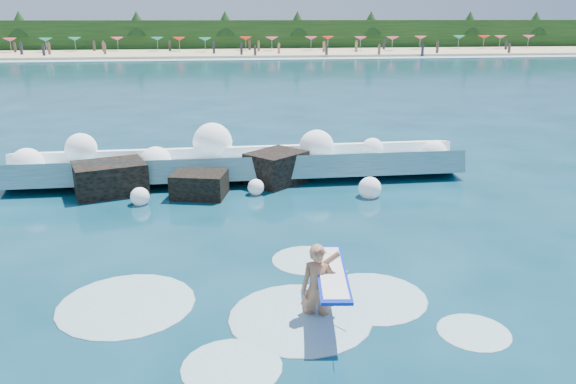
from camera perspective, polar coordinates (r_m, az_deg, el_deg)
name	(u,v)px	position (r m, az deg, el deg)	size (l,w,h in m)	color
ground	(237,267)	(13.59, -5.20, -7.61)	(200.00, 200.00, 0.00)	#07303B
beach	(213,53)	(90.48, -7.60, 13.83)	(140.00, 20.00, 0.40)	tan
wet_band	(214,59)	(79.51, -7.54, 13.23)	(140.00, 5.00, 0.08)	silver
treeline	(212,35)	(100.36, -7.70, 15.49)	(140.00, 4.00, 5.00)	black
breaking_wave	(240,165)	(20.71, -4.93, 2.72)	(16.26, 2.61, 1.40)	teal
rock_cluster	(189,178)	(19.57, -10.05, 1.42)	(8.27, 3.25, 1.33)	black
surfer_with_board	(321,286)	(11.18, 3.35, -9.48)	(1.10, 3.00, 1.85)	#A76D4E
wave_spray	(223,153)	(20.51, -6.67, 3.91)	(15.47, 4.60, 2.06)	white
surf_foam	(261,308)	(11.80, -2.78, -11.68)	(8.84, 5.95, 0.15)	silver
beach_umbrellas	(211,39)	(92.78, -7.83, 15.18)	(110.01, 6.42, 0.50)	#C83B6D
beachgoers	(173,48)	(87.91, -11.57, 14.13)	(103.37, 13.64, 1.92)	#3F332D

